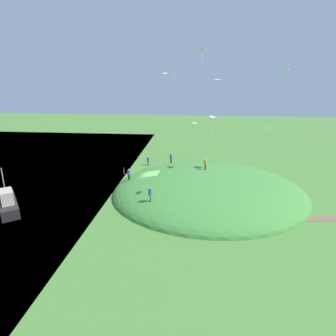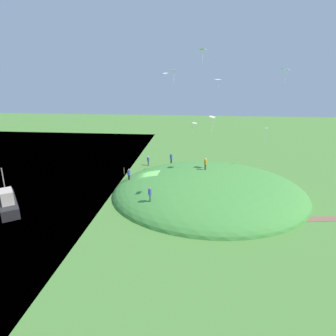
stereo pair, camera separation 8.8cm
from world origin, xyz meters
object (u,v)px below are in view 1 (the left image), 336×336
(kite_1, at_px, (212,118))
(kite_2, at_px, (217,80))
(kite_0, at_px, (284,70))
(kite_6, at_px, (266,130))
(kite_5, at_px, (195,124))
(mooring_post, at_px, (124,171))
(boat_on_lake, at_px, (8,203))
(person_walking_path, at_px, (148,160))
(kite_7, at_px, (202,50))
(kite_3, at_px, (173,71))
(person_watching_kites, at_px, (171,157))
(person_with_child, at_px, (205,163))
(person_on_hilltop, at_px, (150,192))
(kite_4, at_px, (165,74))
(person_near_shore, at_px, (129,173))

(kite_1, relative_size, kite_2, 1.67)
(kite_0, bearing_deg, kite_6, 89.59)
(kite_5, relative_size, mooring_post, 0.98)
(boat_on_lake, height_order, person_walking_path, boat_on_lake)
(boat_on_lake, relative_size, kite_5, 6.53)
(kite_2, height_order, kite_7, kite_7)
(kite_0, bearing_deg, kite_7, 158.97)
(person_walking_path, bearing_deg, kite_3, -2.23)
(kite_2, relative_size, kite_3, 0.77)
(person_watching_kites, xyz_separation_m, person_walking_path, (-4.42, 3.05, -1.45))
(person_with_child, xyz_separation_m, person_on_hilltop, (-6.45, -8.90, -1.11))
(person_watching_kites, xyz_separation_m, mooring_post, (-7.60, -2.17, -1.98))
(person_with_child, distance_m, kite_0, 15.22)
(kite_2, distance_m, kite_5, 15.03)
(kite_4, relative_size, kite_6, 0.65)
(person_with_child, height_order, person_near_shore, person_with_child)
(person_with_child, height_order, person_watching_kites, person_with_child)
(person_on_hilltop, bearing_deg, kite_3, 160.27)
(kite_1, bearing_deg, kite_6, 30.39)
(kite_0, distance_m, kite_1, 10.41)
(kite_4, distance_m, mooring_post, 16.69)
(kite_0, relative_size, kite_3, 1.04)
(kite_3, height_order, kite_5, kite_3)
(kite_7, bearing_deg, kite_3, -143.75)
(person_near_shore, height_order, kite_4, kite_4)
(person_with_child, distance_m, person_watching_kites, 9.44)
(kite_1, height_order, kite_5, kite_5)
(person_walking_path, relative_size, kite_3, 1.02)
(person_with_child, distance_m, kite_6, 11.17)
(person_on_hilltop, bearing_deg, kite_5, 90.22)
(person_watching_kites, distance_m, mooring_post, 8.15)
(person_with_child, height_order, kite_7, kite_7)
(kite_3, xyz_separation_m, mooring_post, (-8.47, 5.29, -15.63))
(person_near_shore, bearing_deg, person_watching_kites, 55.69)
(kite_5, relative_size, kite_6, 0.49)
(kite_5, bearing_deg, person_on_hilltop, -171.68)
(kite_5, bearing_deg, kite_1, 75.29)
(kite_6, distance_m, kite_7, 15.11)
(person_watching_kites, xyz_separation_m, kite_1, (6.15, -7.04, 7.61))
(boat_on_lake, xyz_separation_m, person_on_hilltop, (17.40, 0.21, 1.93))
(boat_on_lake, xyz_separation_m, person_walking_path, (13.97, 19.71, 0.15))
(kite_0, bearing_deg, boat_on_lake, -166.15)
(kite_2, xyz_separation_m, kite_4, (-7.83, 0.65, 0.83))
(kite_2, bearing_deg, mooring_post, -177.99)
(kite_0, relative_size, mooring_post, 1.60)
(kite_3, height_order, kite_4, kite_3)
(mooring_post, bearing_deg, boat_on_lake, -126.65)
(person_walking_path, height_order, person_near_shore, person_near_shore)
(person_on_hilltop, relative_size, kite_2, 1.31)
(kite_2, height_order, kite_6, kite_2)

